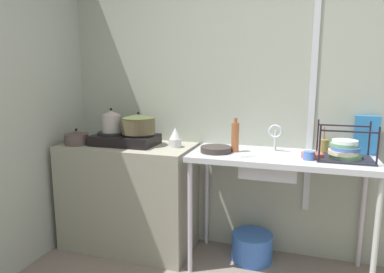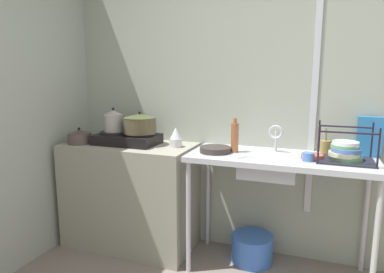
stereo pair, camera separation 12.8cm
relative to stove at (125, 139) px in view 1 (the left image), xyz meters
The scene contains 19 objects.
wall_back 1.44m from the stove, 13.83° to the left, with size 4.69×0.10×2.75m, color #979C8E.
wall_metal_strip 1.61m from the stove, 10.34° to the left, with size 0.05×0.01×2.20m, color #B7BBC3.
counter_concrete 0.51m from the stove, ahead, with size 1.13×0.56×0.92m, color gray.
counter_sink 1.29m from the stove, ahead, with size 1.34×0.56×0.92m.
stove is the anchor object (origin of this frame).
pot_on_left_burner 0.20m from the stove, behind, with size 0.17×0.17×0.21m.
pot_on_right_burner 0.19m from the stove, ahead, with size 0.28×0.28×0.19m.
pot_beside_stove 0.42m from the stove, 162.66° to the right, with size 0.20×0.20×0.14m.
percolator 0.45m from the stove, ahead, with size 0.10×0.10×0.16m.
sink_basin 1.22m from the stove, ahead, with size 0.40×0.34×0.15m, color #B7BBC3.
faucet 1.25m from the stove, ahead, with size 0.11×0.06×0.21m.
frying_pan 0.81m from the stove, ahead, with size 0.24×0.24×0.04m, color #332B29.
dish_rack 1.72m from the stove, ahead, with size 0.37×0.31×0.26m.
cup_by_rack 1.49m from the stove, ahead, with size 0.08×0.08×0.06m, color #496DB9.
small_bowl_on_drainboard 1.51m from the stove, ahead, with size 0.15×0.15×0.04m, color #B14D40.
bottle_by_sink 0.95m from the stove, ahead, with size 0.06×0.06×0.26m.
cereal_box 1.91m from the stove, ahead, with size 0.17×0.06×0.29m, color #266BA8.
utensil_jar 1.61m from the stove, ahead, with size 0.08×0.08×0.20m.
bucket_on_floor 1.39m from the stove, ahead, with size 0.33×0.33×0.23m, color #3462BC.
Camera 1 is at (0.05, -1.08, 1.49)m, focal length 31.37 mm.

